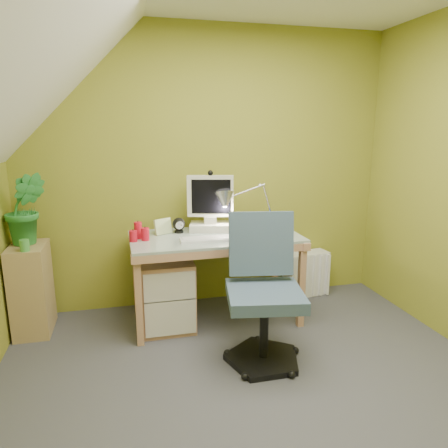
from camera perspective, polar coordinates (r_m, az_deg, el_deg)
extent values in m
cube|color=#46464A|center=(2.58, 5.74, -24.13)|extent=(3.20, 3.20, 0.01)
cube|color=olive|center=(3.62, -2.26, 7.54)|extent=(3.20, 0.01, 2.40)
cube|color=white|center=(1.97, -23.55, 20.70)|extent=(1.10, 3.20, 1.10)
cube|color=white|center=(3.14, -2.11, -2.11)|extent=(0.44, 0.15, 0.02)
cube|color=#DE5622|center=(3.26, 5.84, -1.74)|extent=(0.25, 0.18, 0.01)
ellipsoid|color=white|center=(3.26, 5.85, -1.45)|extent=(0.13, 0.09, 0.04)
cylinder|color=#994D16|center=(3.25, 2.17, -0.96)|extent=(0.08, 0.08, 0.09)
cube|color=red|center=(3.50, 5.07, 0.23)|extent=(0.13, 0.06, 0.11)
cube|color=#16379C|center=(3.58, 6.99, 0.58)|extent=(0.13, 0.10, 0.13)
cube|color=beige|center=(3.35, -8.45, -0.34)|extent=(0.14, 0.09, 0.13)
cube|color=tan|center=(3.53, -25.09, -8.16)|extent=(0.26, 0.40, 0.70)
imported|color=#2A7F32|center=(3.41, -25.79, 1.92)|extent=(0.33, 0.28, 0.54)
cylinder|color=green|center=(3.27, -25.91, -2.68)|extent=(0.08, 0.08, 0.08)
cube|color=silver|center=(4.00, 11.27, -6.76)|extent=(0.44, 0.23, 0.42)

